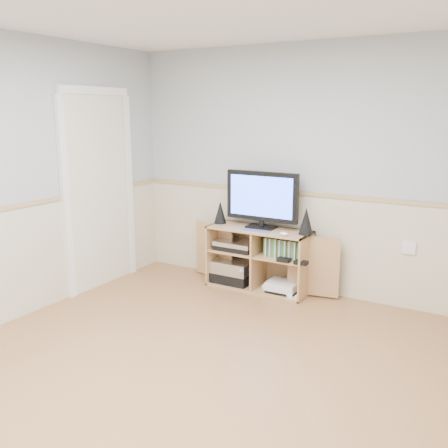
{
  "coord_description": "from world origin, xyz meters",
  "views": [
    {
      "loc": [
        1.78,
        -2.49,
        1.84
      ],
      "look_at": [
        -0.39,
        1.2,
        0.87
      ],
      "focal_mm": 40.0,
      "sensor_mm": 36.0,
      "label": 1
    }
  ],
  "objects": [
    {
      "name": "av_components",
      "position": [
        -0.74,
        2.02,
        0.22
      ],
      "size": [
        0.52,
        0.32,
        0.47
      ],
      "color": "black",
      "rests_on": "media_cabinet"
    },
    {
      "name": "room",
      "position": [
        -0.06,
        0.12,
        1.22
      ],
      "size": [
        4.04,
        4.54,
        2.54
      ],
      "color": "#AB7D4C",
      "rests_on": "ground"
    },
    {
      "name": "speaker_right",
      "position": [
        0.05,
        2.04,
        0.78
      ],
      "size": [
        0.15,
        0.15,
        0.27
      ],
      "primitive_type": "cone",
      "color": "black",
      "rests_on": "media_cabinet"
    },
    {
      "name": "wall_outlet",
      "position": [
        1.0,
        2.23,
        0.6
      ],
      "size": [
        0.12,
        0.03,
        0.12
      ],
      "primitive_type": "cube",
      "color": "white",
      "rests_on": "wall_back"
    },
    {
      "name": "media_cabinet",
      "position": [
        -0.45,
        2.07,
        0.33
      ],
      "size": [
        1.68,
        0.4,
        0.65
      ],
      "color": "tan",
      "rests_on": "floor"
    },
    {
      "name": "speaker_left",
      "position": [
        -0.93,
        2.04,
        0.77
      ],
      "size": [
        0.13,
        0.13,
        0.24
      ],
      "primitive_type": "cone",
      "color": "black",
      "rests_on": "media_cabinet"
    },
    {
      "name": "game_cases",
      "position": [
        -0.16,
        2.0,
        0.48
      ],
      "size": [
        0.39,
        0.13,
        0.19
      ],
      "primitive_type": "cube",
      "color": "#3F8C3F",
      "rests_on": "media_cabinet"
    },
    {
      "name": "game_consoles",
      "position": [
        -0.17,
        2.0,
        0.07
      ],
      "size": [
        0.45,
        0.3,
        0.11
      ],
      "color": "white",
      "rests_on": "media_cabinet"
    },
    {
      "name": "monitor",
      "position": [
        -0.45,
        2.07,
        0.97
      ],
      "size": [
        0.79,
        0.18,
        0.59
      ],
      "color": "black",
      "rests_on": "media_cabinet"
    },
    {
      "name": "mouse",
      "position": [
        -0.11,
        1.88,
        0.67
      ],
      "size": [
        0.11,
        0.1,
        0.04
      ],
      "primitive_type": "ellipsoid",
      "rotation": [
        0.0,
        0.0,
        -0.42
      ],
      "color": "white",
      "rests_on": "media_cabinet"
    },
    {
      "name": "keyboard",
      "position": [
        -0.43,
        1.88,
        0.66
      ],
      "size": [
        0.3,
        0.13,
        0.01
      ],
      "primitive_type": "cube",
      "rotation": [
        0.0,
        0.0,
        0.06
      ],
      "color": "silver",
      "rests_on": "media_cabinet"
    }
  ]
}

